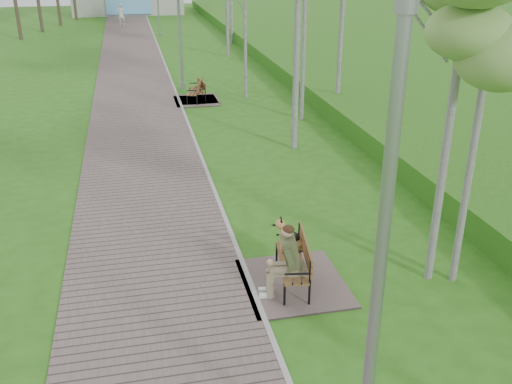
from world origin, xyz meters
TOP-DOWN VIEW (x-y plane):
  - ground at (0.00, 0.00)m, footprint 120.00×120.00m
  - walkway at (-1.75, 21.50)m, footprint 3.50×67.00m
  - kerb at (0.00, 21.50)m, footprint 0.10×67.00m
  - embankment at (12.00, 20.00)m, footprint 14.00×70.00m
  - bench_main at (0.72, 2.25)m, footprint 1.90×2.11m
  - bench_second at (0.64, 16.51)m, footprint 1.74×1.93m
  - bench_third at (0.79, 16.78)m, footprint 1.60×1.78m
  - lamp_post_near at (0.31, -2.22)m, footprint 0.22×0.22m
  - lamp_post_second at (0.35, 18.80)m, footprint 0.21×0.21m
  - lamp_post_third at (0.40, 35.23)m, footprint 0.18×0.18m
  - pedestrian_near at (-2.20, 42.26)m, footprint 0.69×0.54m

SIDE VIEW (x-z plane):
  - ground at x=0.00m, z-range 0.00..0.00m
  - embankment at x=12.00m, z-range -0.80..0.80m
  - walkway at x=-1.75m, z-range 0.00..0.04m
  - kerb at x=0.00m, z-range 0.00..0.05m
  - bench_third at x=0.79m, z-range -0.31..0.67m
  - bench_second at x=0.64m, z-range -0.34..0.73m
  - bench_main at x=0.72m, z-range -0.36..1.30m
  - pedestrian_near at x=-2.20m, z-range 0.00..1.68m
  - lamp_post_third at x=0.40m, z-range -0.16..4.62m
  - lamp_post_second at x=0.35m, z-range -0.18..5.37m
  - lamp_post_near at x=0.31m, z-range -0.19..5.54m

